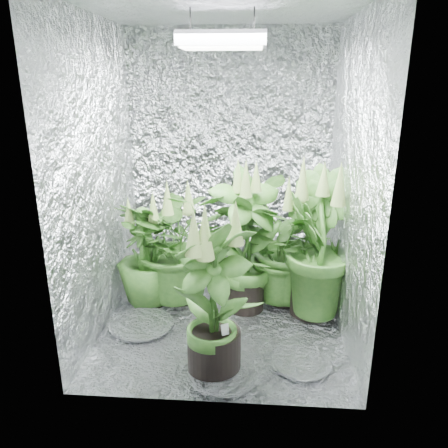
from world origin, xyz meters
The scene contains 12 objects.
ground centered at (0.00, 0.00, 0.00)m, with size 1.60×1.60×0.00m, color silver.
walls centered at (0.00, 0.00, 1.00)m, with size 1.62×1.62×2.00m.
ceiling centered at (0.00, 0.00, 2.00)m, with size 1.60×1.60×0.01m, color silver.
grow_lamp centered at (0.00, 0.00, 1.83)m, with size 0.50×0.30×0.22m.
plant_a centered at (-0.36, 0.32, 0.45)m, with size 0.93×0.93×0.96m.
plant_b centered at (0.16, 0.21, 0.52)m, with size 0.73×0.73×1.11m.
plant_c centered at (0.63, 0.18, 0.52)m, with size 0.73×0.73×1.13m.
plant_d centered at (-0.58, 0.24, 0.39)m, with size 0.57×0.57×0.86m.
plant_e centered at (0.44, 0.34, 0.46)m, with size 0.99×0.99×0.97m.
plant_f centered at (-0.01, -0.55, 0.46)m, with size 0.68×0.68×1.03m.
circulation_fan centered at (0.58, 0.28, 0.17)m, with size 0.20×0.35×0.40m.
plant_label centered at (0.06, -0.58, 0.30)m, with size 0.04×0.01×0.07m, color white.
Camera 1 is at (0.20, -2.68, 1.61)m, focal length 35.00 mm.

